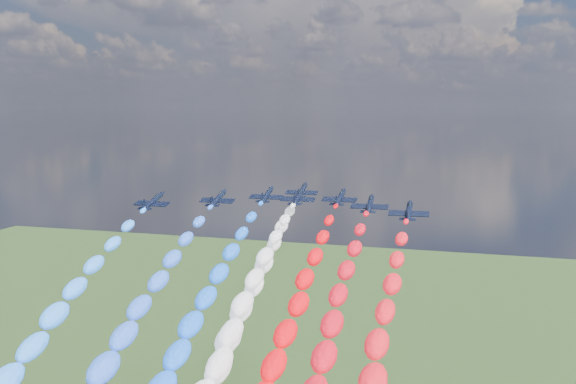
% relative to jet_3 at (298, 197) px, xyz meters
% --- Properties ---
extents(jet_0, '(8.93, 11.92, 5.70)m').
position_rel_jet_3_xyz_m(jet_0, '(-30.34, -17.01, 0.00)').
color(jet_0, black).
extents(trail_0, '(5.84, 92.62, 51.55)m').
position_rel_jet_3_xyz_m(trail_0, '(-30.34, -65.00, -24.26)').
color(trail_0, '#2D7FFF').
extents(jet_1, '(8.53, 11.63, 5.70)m').
position_rel_jet_3_xyz_m(jet_1, '(-17.83, -7.80, 0.00)').
color(jet_1, black).
extents(trail_1, '(5.84, 92.62, 51.55)m').
position_rel_jet_3_xyz_m(trail_1, '(-17.83, -55.79, -24.26)').
color(trail_1, blue).
extents(jet_2, '(8.85, 11.86, 5.70)m').
position_rel_jet_3_xyz_m(jet_2, '(-8.63, 1.71, 0.00)').
color(jet_2, black).
extents(trail_2, '(5.84, 92.62, 51.55)m').
position_rel_jet_3_xyz_m(trail_2, '(-8.63, -46.28, -24.26)').
color(trail_2, blue).
extents(jet_3, '(8.98, 11.95, 5.70)m').
position_rel_jet_3_xyz_m(jet_3, '(0.00, 0.00, 0.00)').
color(jet_3, black).
extents(trail_3, '(5.84, 92.62, 51.55)m').
position_rel_jet_3_xyz_m(trail_3, '(0.00, -47.99, -24.26)').
color(trail_3, silver).
extents(jet_4, '(8.99, 11.96, 5.70)m').
position_rel_jet_3_xyz_m(jet_4, '(-2.55, 12.72, 0.00)').
color(jet_4, black).
extents(trail_4, '(5.84, 92.62, 51.55)m').
position_rel_jet_3_xyz_m(trail_4, '(-2.55, -35.26, -24.26)').
color(trail_4, white).
extents(jet_5, '(8.58, 11.66, 5.70)m').
position_rel_jet_3_xyz_m(jet_5, '(9.91, 2.38, 0.00)').
color(jet_5, black).
extents(trail_5, '(5.84, 92.62, 51.55)m').
position_rel_jet_3_xyz_m(trail_5, '(9.91, -45.60, -24.26)').
color(trail_5, red).
extents(jet_6, '(9.07, 12.01, 5.70)m').
position_rel_jet_3_xyz_m(jet_6, '(18.83, -7.00, 0.00)').
color(jet_6, black).
extents(jet_7, '(9.03, 11.99, 5.70)m').
position_rel_jet_3_xyz_m(jet_7, '(28.44, -14.54, 0.00)').
color(jet_7, black).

